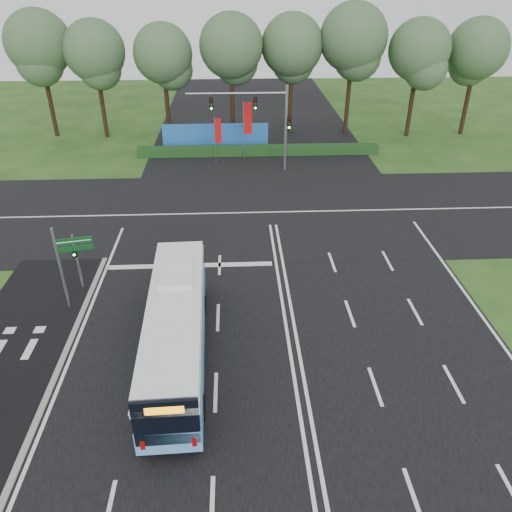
% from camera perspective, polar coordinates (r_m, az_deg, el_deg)
% --- Properties ---
extents(ground, '(120.00, 120.00, 0.00)m').
position_cam_1_polar(ground, '(25.05, 3.25, -6.87)').
color(ground, '#224818').
rests_on(ground, ground).
extents(road_main, '(20.00, 120.00, 0.04)m').
position_cam_1_polar(road_main, '(25.04, 3.25, -6.83)').
color(road_main, black).
rests_on(road_main, ground).
extents(road_cross, '(120.00, 14.00, 0.05)m').
position_cam_1_polar(road_cross, '(35.31, 1.38, 5.00)').
color(road_cross, black).
rests_on(road_cross, ground).
extents(bike_path, '(5.00, 18.00, 0.06)m').
position_cam_1_polar(bike_path, '(24.78, -26.72, -11.12)').
color(bike_path, black).
rests_on(bike_path, ground).
extents(kerb_strip, '(0.25, 18.00, 0.12)m').
position_cam_1_polar(kerb_strip, '(23.88, -21.38, -11.34)').
color(kerb_strip, gray).
rests_on(kerb_strip, ground).
extents(city_bus, '(2.67, 11.13, 3.17)m').
position_cam_1_polar(city_bus, '(21.94, -9.09, -8.18)').
color(city_bus, '#65A6EB').
rests_on(city_bus, ground).
extents(pedestrian_signal, '(0.29, 0.41, 3.24)m').
position_cam_1_polar(pedestrian_signal, '(27.72, -19.78, -0.44)').
color(pedestrian_signal, gray).
rests_on(pedestrian_signal, ground).
extents(street_sign, '(1.74, 0.45, 4.55)m').
position_cam_1_polar(street_sign, '(25.79, -20.84, -0.34)').
color(street_sign, gray).
rests_on(street_sign, ground).
extents(banner_flag_left, '(0.59, 0.14, 4.03)m').
position_cam_1_polar(banner_flag_left, '(44.19, -4.44, 13.83)').
color(banner_flag_left, gray).
rests_on(banner_flag_left, ground).
extents(banner_flag_mid, '(0.75, 0.15, 5.10)m').
position_cam_1_polar(banner_flag_mid, '(44.94, -1.08, 15.05)').
color(banner_flag_mid, gray).
rests_on(banner_flag_mid, ground).
extents(traffic_light_gantry, '(8.41, 0.28, 7.00)m').
position_cam_1_polar(traffic_light_gantry, '(41.75, 0.93, 15.80)').
color(traffic_light_gantry, gray).
rests_on(traffic_light_gantry, ground).
extents(hedge, '(22.00, 1.20, 0.80)m').
position_cam_1_polar(hedge, '(46.78, 0.32, 11.97)').
color(hedge, '#153B18').
rests_on(hedge, ground).
extents(blue_hoarding, '(10.00, 0.30, 2.20)m').
position_cam_1_polar(blue_hoarding, '(48.92, -4.65, 13.56)').
color(blue_hoarding, blue).
rests_on(blue_hoarding, ground).
extents(eucalyptus_row, '(47.54, 7.64, 12.42)m').
position_cam_1_polar(eucalyptus_row, '(51.05, 0.40, 22.83)').
color(eucalyptus_row, black).
rests_on(eucalyptus_row, ground).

